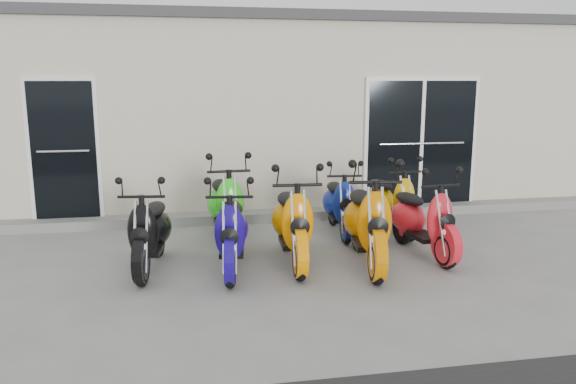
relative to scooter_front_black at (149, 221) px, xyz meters
name	(u,v)px	position (x,y,z in m)	size (l,w,h in m)	color
ground	(296,257)	(1.82, 0.14, -0.61)	(80.00, 80.00, 0.00)	gray
building	(249,111)	(1.82, 5.34, 0.99)	(14.00, 6.00, 3.20)	beige
roof_cap	(248,30)	(1.82, 5.34, 2.67)	(14.20, 6.20, 0.16)	#3F3F42
front_step	(272,215)	(1.82, 2.16, -0.53)	(14.00, 0.40, 0.15)	gray
door_left	(64,147)	(-1.38, 2.31, 0.65)	(1.07, 0.08, 2.22)	black
door_right	(421,140)	(4.42, 2.31, 0.65)	(2.02, 0.08, 2.22)	black
scooter_front_black	(149,221)	(0.00, 0.00, 0.00)	(0.60, 1.65, 1.22)	black
scooter_front_blue	(231,222)	(0.96, -0.22, 0.00)	(0.60, 1.66, 1.23)	#170879
scooter_front_orange_a	(292,212)	(1.73, -0.08, 0.06)	(0.66, 1.81, 1.34)	#FD8C00
scooter_front_orange_b	(367,211)	(2.61, -0.33, 0.09)	(0.69, 1.90, 1.40)	orange
scooter_front_red	(423,209)	(3.46, -0.05, 0.01)	(0.61, 1.67, 1.23)	red
scooter_back_green	(225,196)	(0.98, 1.03, 0.06)	(0.66, 1.81, 1.34)	#29E11B
scooter_back_blue	(339,196)	(2.67, 1.16, -0.03)	(0.57, 1.57, 1.16)	navy
scooter_back_yellow	(391,193)	(3.47, 1.13, -0.01)	(0.59, 1.63, 1.20)	#D99F04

